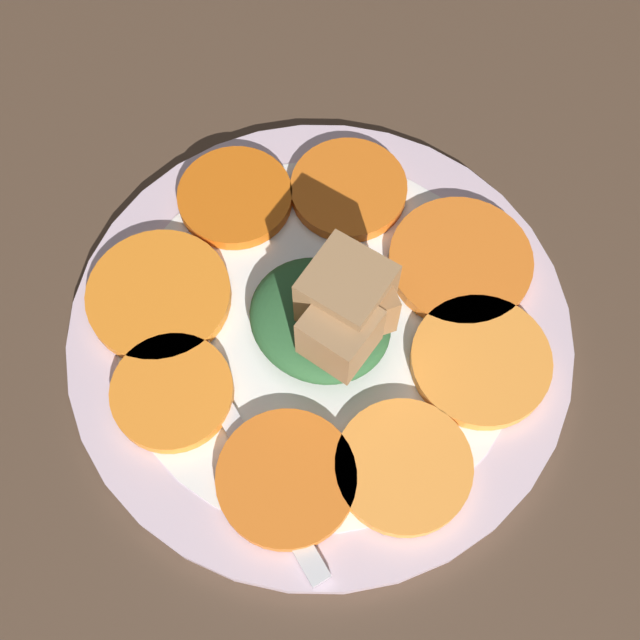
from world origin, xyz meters
The scene contains 12 objects.
table_slab centered at (0.00, 0.00, 1.00)cm, with size 120.00×120.00×2.00cm, color #4C3828.
plate centered at (0.00, 0.00, 2.52)cm, with size 29.19×29.19×1.05cm.
carrot_slice_0 centered at (-3.58, -8.39, 3.52)cm, with size 6.78×6.78×0.84cm, color orange.
carrot_slice_1 centered at (4.38, -7.93, 3.52)cm, with size 7.44×7.44×0.84cm, color orange.
carrot_slice_2 centered at (8.70, -3.46, 3.52)cm, with size 7.32×7.32×0.84cm, color orange.
carrot_slice_3 centered at (8.34, 4.09, 3.52)cm, with size 7.89×7.89×0.84cm, color orange.
carrot_slice_4 centered at (3.72, 8.52, 3.52)cm, with size 8.53×8.53×0.84cm, color orange.
carrot_slice_5 centered at (-4.58, 8.18, 3.52)cm, with size 7.24×7.24×0.84cm, color orange.
carrot_slice_6 centered at (-9.57, 3.21, 3.52)cm, with size 7.08×7.08×0.84cm, color #D45F12.
carrot_slice_7 centered at (-8.36, -4.63, 3.52)cm, with size 8.40×8.40×0.84cm, color orange.
center_pile centered at (0.76, 0.24, 5.69)cm, with size 8.34×7.51×6.28cm.
fork centered at (-0.70, -7.24, 3.30)cm, with size 19.33×8.18×0.40cm.
Camera 1 is at (12.18, -14.43, 45.23)cm, focal length 45.00 mm.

